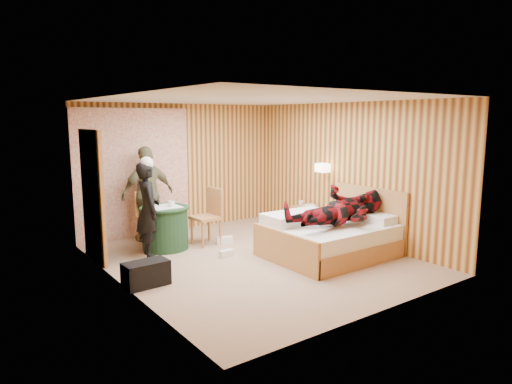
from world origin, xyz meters
TOP-DOWN VIEW (x-y plane):
  - floor at (0.00, 0.00)m, footprint 4.20×5.00m
  - ceiling at (0.00, 0.00)m, footprint 4.20×5.00m
  - wall_back at (0.00, 2.50)m, footprint 4.20×0.02m
  - wall_left at (-2.10, 0.00)m, footprint 0.02×5.00m
  - wall_right at (2.10, 0.00)m, footprint 0.02×5.00m
  - curtain at (-1.00, 2.43)m, footprint 2.20×0.08m
  - doorway at (-2.06, 1.40)m, footprint 0.06×0.90m
  - wall_lamp at (1.92, 0.45)m, footprint 0.26×0.24m
  - bed at (1.13, -0.57)m, footprint 1.97×1.52m
  - nightstand at (1.88, 0.87)m, footprint 0.38×0.52m
  - round_table at (-0.89, 1.35)m, footprint 0.83×0.83m
  - chair_far at (-0.91, 2.01)m, footprint 0.53×0.53m
  - chair_near at (-0.09, 1.19)m, footprint 0.47×0.47m
  - duffel_bag at (-1.85, -0.14)m, footprint 0.60×0.34m
  - sneaker_left at (-0.29, 0.34)m, footprint 0.25×0.12m
  - sneaker_right at (0.10, 1.02)m, footprint 0.31×0.21m
  - woman_standing at (-1.28, 1.10)m, footprint 0.47×0.62m
  - man_at_table at (-0.89, 2.05)m, footprint 1.05×0.53m
  - man_on_bed at (1.15, -0.79)m, footprint 0.86×0.67m
  - book_lower at (1.88, 0.82)m, footprint 0.21×0.26m
  - book_upper at (1.88, 0.82)m, footprint 0.24×0.27m
  - cup_nightstand at (1.88, 1.00)m, footprint 0.11×0.11m
  - cup_table at (-0.79, 1.30)m, footprint 0.14×0.14m

SIDE VIEW (x-z plane):
  - floor at x=0.00m, z-range -0.01..0.01m
  - sneaker_left at x=-0.29m, z-range 0.00..0.11m
  - sneaker_right at x=0.10m, z-range 0.00..0.13m
  - duffel_bag at x=-1.85m, z-range 0.00..0.34m
  - nightstand at x=1.88m, z-range 0.01..0.51m
  - bed at x=1.13m, z-range -0.22..0.83m
  - round_table at x=-0.89m, z-range 0.00..0.74m
  - book_lower at x=1.88m, z-range 0.50..0.52m
  - book_upper at x=1.88m, z-range 0.52..0.54m
  - chair_far at x=-0.91m, z-range 0.07..1.00m
  - cup_nightstand at x=1.88m, z-range 0.50..0.59m
  - chair_near at x=-0.09m, z-range 0.08..1.07m
  - woman_standing at x=-1.28m, z-range 0.00..1.54m
  - cup_table at x=-0.79m, z-range 0.74..0.84m
  - man_at_table at x=-0.89m, z-range 0.00..1.72m
  - man_on_bed at x=1.15m, z-range 0.07..1.84m
  - doorway at x=-2.06m, z-range 0.00..2.05m
  - curtain at x=-1.00m, z-range 0.00..2.40m
  - wall_back at x=0.00m, z-range 0.00..2.50m
  - wall_left at x=-2.10m, z-range 0.00..2.50m
  - wall_right at x=2.10m, z-range 0.00..2.50m
  - wall_lamp at x=1.92m, z-range 1.22..1.38m
  - ceiling at x=0.00m, z-range 2.50..2.50m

